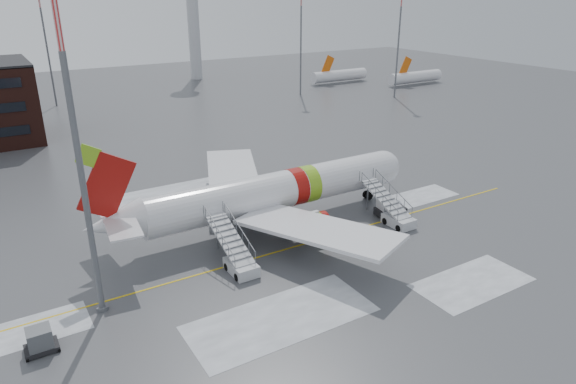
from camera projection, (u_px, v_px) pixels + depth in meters
ground at (282, 245)px, 48.60m from camera, size 260.00×260.00×0.00m
airliner at (270, 193)px, 51.71m from camera, size 35.03×32.97×11.18m
airstair_fwd at (394, 214)px, 52.71m from camera, size 2.05×7.70×3.48m
airstair_aft at (237, 258)px, 44.02m from camera, size 2.05×7.70×3.48m
pushback_tug at (389, 209)px, 54.54m from camera, size 3.39×2.76×1.80m
uld_container at (40, 341)px, 34.05m from camera, size 2.12×1.64×1.73m
light_mast_near at (78, 152)px, 34.19m from camera, size 1.20×1.20×23.99m
control_tower at (192, 5)px, 131.57m from camera, size 6.40×6.40×30.00m
light_mast_far_ne at (301, 31)px, 113.04m from camera, size 1.20×1.20×24.25m
light_mast_far_n at (45, 36)px, 101.46m from camera, size 1.20×1.20×24.25m
light_mast_far_e at (399, 33)px, 109.70m from camera, size 1.20×1.20×24.25m
distant_aircraft at (364, 85)px, 129.67m from camera, size 35.00×18.00×8.00m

